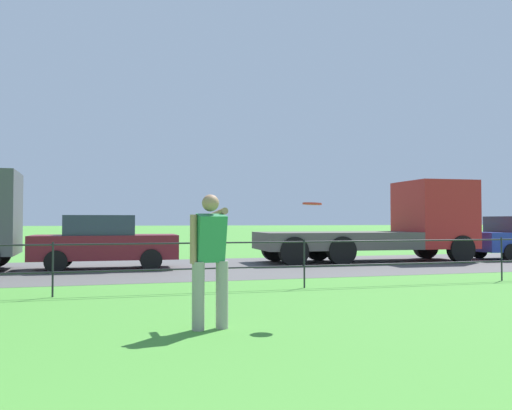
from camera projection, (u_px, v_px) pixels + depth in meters
name	position (u px, v px, depth m)	size (l,w,h in m)	color
street_strip	(71.00, 271.00, 14.62)	(80.00, 7.05, 0.01)	#565454
park_fence	(53.00, 260.00, 9.65)	(39.04, 0.04, 1.00)	#232328
person_thrower	(210.00, 256.00, 6.83)	(0.51, 0.83, 1.72)	gray
frisbee	(312.00, 204.00, 7.44)	(0.31, 0.31, 0.04)	red
car_maroon_far_left	(104.00, 242.00, 15.16)	(4.05, 1.91, 1.54)	maroon
flatbed_truck_far_right	(396.00, 226.00, 18.14)	(7.37, 2.64, 2.75)	#B22323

